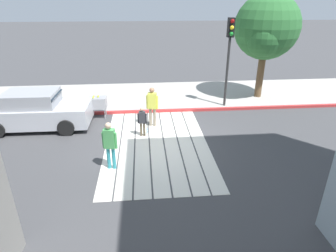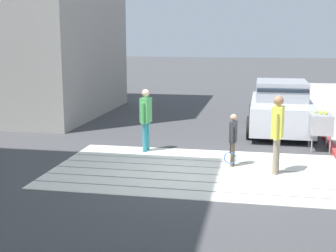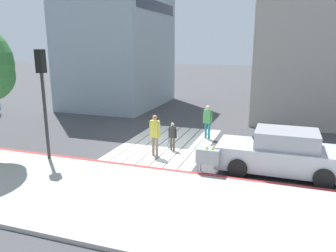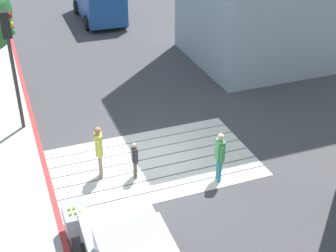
{
  "view_description": "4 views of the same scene",
  "coord_description": "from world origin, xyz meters",
  "px_view_note": "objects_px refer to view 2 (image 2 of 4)",
  "views": [
    {
      "loc": [
        9.5,
        -0.42,
        5.07
      ],
      "look_at": [
        0.18,
        0.41,
        0.82
      ],
      "focal_mm": 30.44,
      "sensor_mm": 36.0,
      "label": 1
    },
    {
      "loc": [
        -1.22,
        9.78,
        2.9
      ],
      "look_at": [
        0.63,
        0.15,
        1.01
      ],
      "focal_mm": 49.28,
      "sensor_mm": 36.0,
      "label": 2
    },
    {
      "loc": [
        -13.57,
        -4.68,
        4.41
      ],
      "look_at": [
        0.05,
        -0.04,
        0.84
      ],
      "focal_mm": 35.31,
      "sensor_mm": 36.0,
      "label": 3
    },
    {
      "loc": [
        -3.91,
        -11.65,
        8.5
      ],
      "look_at": [
        0.64,
        0.39,
        1.01
      ],
      "focal_mm": 50.39,
      "sensor_mm": 36.0,
      "label": 4
    }
  ],
  "objects_px": {
    "car_parked_near_curb": "(281,108)",
    "pedestrian_adult_lead": "(277,129)",
    "pedestrian_adult_trailing": "(146,115)",
    "pedestrian_child_with_racket": "(233,137)",
    "tennis_ball_cart": "(320,124)"
  },
  "relations": [
    {
      "from": "pedestrian_adult_trailing",
      "to": "pedestrian_child_with_racket",
      "type": "relative_size",
      "value": 1.33
    },
    {
      "from": "car_parked_near_curb",
      "to": "pedestrian_adult_lead",
      "type": "distance_m",
      "value": 4.83
    },
    {
      "from": "car_parked_near_curb",
      "to": "pedestrian_adult_trailing",
      "type": "bearing_deg",
      "value": 43.69
    },
    {
      "from": "car_parked_near_curb",
      "to": "pedestrian_adult_lead",
      "type": "bearing_deg",
      "value": 86.41
    },
    {
      "from": "car_parked_near_curb",
      "to": "pedestrian_adult_trailing",
      "type": "distance_m",
      "value": 4.88
    },
    {
      "from": "car_parked_near_curb",
      "to": "pedestrian_child_with_racket",
      "type": "height_order",
      "value": "car_parked_near_curb"
    },
    {
      "from": "tennis_ball_cart",
      "to": "car_parked_near_curb",
      "type": "bearing_deg",
      "value": -69.24
    },
    {
      "from": "car_parked_near_curb",
      "to": "pedestrian_adult_lead",
      "type": "height_order",
      "value": "pedestrian_adult_lead"
    },
    {
      "from": "car_parked_near_curb",
      "to": "pedestrian_adult_lead",
      "type": "xyz_separation_m",
      "value": [
        0.3,
        4.82,
        0.26
      ]
    },
    {
      "from": "tennis_ball_cart",
      "to": "pedestrian_child_with_racket",
      "type": "height_order",
      "value": "pedestrian_child_with_racket"
    },
    {
      "from": "pedestrian_adult_lead",
      "to": "pedestrian_adult_trailing",
      "type": "height_order",
      "value": "pedestrian_adult_lead"
    },
    {
      "from": "pedestrian_adult_trailing",
      "to": "pedestrian_child_with_racket",
      "type": "xyz_separation_m",
      "value": [
        -2.27,
        1.02,
        -0.26
      ]
    },
    {
      "from": "pedestrian_adult_lead",
      "to": "pedestrian_child_with_racket",
      "type": "relative_size",
      "value": 1.41
    },
    {
      "from": "car_parked_near_curb",
      "to": "tennis_ball_cart",
      "type": "bearing_deg",
      "value": 110.76
    },
    {
      "from": "pedestrian_adult_trailing",
      "to": "pedestrian_child_with_racket",
      "type": "bearing_deg",
      "value": 155.78
    }
  ]
}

